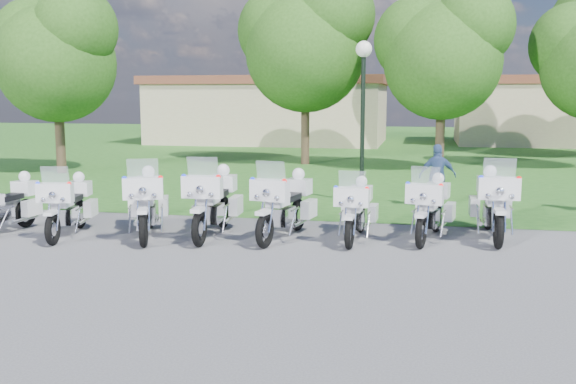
% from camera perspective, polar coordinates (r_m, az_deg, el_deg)
% --- Properties ---
extents(ground, '(100.00, 100.00, 0.00)m').
position_cam_1_polar(ground, '(12.52, -4.86, -4.99)').
color(ground, '#505055').
rests_on(ground, ground).
extents(grass_lawn, '(100.00, 48.00, 0.01)m').
position_cam_1_polar(grass_lawn, '(38.92, 6.77, 4.17)').
color(grass_lawn, '#255B1C').
rests_on(grass_lawn, ground).
extents(motorcycle_0, '(0.86, 2.30, 1.54)m').
position_cam_1_polar(motorcycle_0, '(14.98, -24.00, -0.95)').
color(motorcycle_0, black).
rests_on(motorcycle_0, ground).
extents(motorcycle_1, '(1.04, 2.28, 1.54)m').
position_cam_1_polar(motorcycle_1, '(14.29, -18.92, -1.09)').
color(motorcycle_1, black).
rests_on(motorcycle_1, ground).
extents(motorcycle_2, '(1.39, 2.44, 1.71)m').
position_cam_1_polar(motorcycle_2, '(13.75, -12.46, -0.89)').
color(motorcycle_2, black).
rests_on(motorcycle_2, ground).
extents(motorcycle_3, '(0.92, 2.60, 1.74)m').
position_cam_1_polar(motorcycle_3, '(13.58, -6.61, -0.81)').
color(motorcycle_3, black).
rests_on(motorcycle_3, ground).
extents(motorcycle_4, '(1.08, 2.48, 1.68)m').
position_cam_1_polar(motorcycle_4, '(13.28, -0.27, -1.09)').
color(motorcycle_4, black).
rests_on(motorcycle_4, ground).
extents(motorcycle_5, '(0.77, 2.23, 1.50)m').
position_cam_1_polar(motorcycle_5, '(13.21, 6.11, -1.52)').
color(motorcycle_5, black).
rests_on(motorcycle_5, ground).
extents(motorcycle_6, '(1.05, 2.33, 1.58)m').
position_cam_1_polar(motorcycle_6, '(13.49, 12.60, -1.32)').
color(motorcycle_6, black).
rests_on(motorcycle_6, ground).
extents(motorcycle_7, '(0.86, 2.59, 1.74)m').
position_cam_1_polar(motorcycle_7, '(13.97, 17.77, -0.91)').
color(motorcycle_7, black).
rests_on(motorcycle_7, ground).
extents(lamp_post, '(0.44, 0.44, 4.39)m').
position_cam_1_polar(lamp_post, '(17.72, 6.71, 9.69)').
color(lamp_post, black).
rests_on(lamp_post, ground).
extents(tree_0, '(5.16, 4.41, 6.88)m').
position_cam_1_polar(tree_0, '(25.99, -19.99, 11.63)').
color(tree_0, '#38281C').
rests_on(tree_0, ground).
extents(tree_1, '(5.94, 5.06, 7.91)m').
position_cam_1_polar(tree_1, '(27.74, 1.49, 13.32)').
color(tree_1, '#38281C').
rests_on(tree_1, ground).
extents(tree_2, '(5.32, 4.54, 7.10)m').
position_cam_1_polar(tree_2, '(26.04, 13.52, 12.20)').
color(tree_2, '#38281C').
rests_on(tree_2, ground).
extents(building_west, '(14.56, 8.32, 4.10)m').
position_cam_1_polar(building_west, '(40.79, -1.54, 7.33)').
color(building_west, tan).
rests_on(building_west, ground).
extents(building_east, '(11.44, 7.28, 4.10)m').
position_cam_1_polar(building_east, '(42.31, 22.32, 6.74)').
color(building_east, tan).
rests_on(building_east, ground).
extents(bystander_c, '(1.04, 0.60, 1.67)m').
position_cam_1_polar(bystander_c, '(17.27, 13.15, 1.37)').
color(bystander_c, '#395389').
rests_on(bystander_c, ground).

